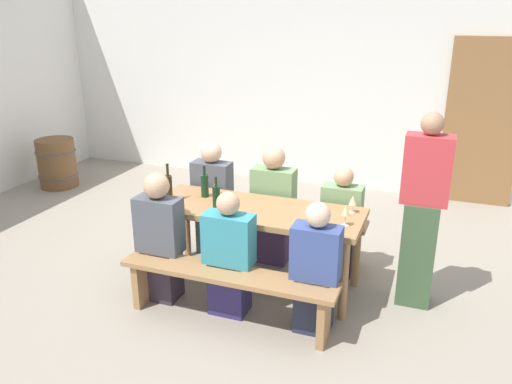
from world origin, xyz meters
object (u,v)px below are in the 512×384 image
wine_glass_1 (353,201)px  seated_guest_near_0 (160,240)px  wine_glass_0 (215,187)px  seated_guest_near_2 (315,272)px  seated_guest_near_1 (229,258)px  seated_guest_far_2 (341,224)px  wine_bottle_1 (169,187)px  seated_guest_far_1 (273,208)px  tasting_table (256,217)px  wine_bottle_2 (205,185)px  wine_barrel (57,163)px  seated_guest_far_0 (213,200)px  wine_glass_2 (346,211)px  wine_bottle_0 (216,197)px  bench_near (227,283)px  bench_far (278,223)px  wooden_door (482,124)px  standing_host (422,216)px

wine_glass_1 → seated_guest_near_0: bearing=-155.2°
wine_glass_0 → seated_guest_near_2: (1.09, -0.57, -0.37)m
wine_glass_0 → seated_guest_near_2: seated_guest_near_2 is taller
seated_guest_near_1 → seated_guest_far_2: size_ratio=1.00×
wine_bottle_1 → seated_guest_far_1: seated_guest_far_1 is taller
tasting_table → wine_bottle_2: (-0.55, 0.11, 0.20)m
tasting_table → wine_barrel: tasting_table is taller
wine_glass_1 → seated_guest_near_0: (-1.49, -0.69, -0.31)m
seated_guest_near_2 → wine_barrel: 4.80m
seated_guest_near_1 → seated_guest_far_0: seated_guest_far_0 is taller
wine_bottle_1 → wine_glass_2: 1.61m
tasting_table → wine_glass_2: size_ratio=10.35×
wine_bottle_0 → wine_bottle_2: bearing=132.5°
bench_near → wine_glass_0: bearing=120.3°
bench_far → wine_bottle_2: 0.93m
wine_bottle_2 → wine_barrel: 3.47m
wine_bottle_0 → wine_glass_1: wine_bottle_0 is taller
wine_glass_1 → seated_guest_near_2: seated_guest_near_2 is taller
wooden_door → seated_guest_far_2: wooden_door is taller
seated_guest_near_0 → standing_host: standing_host is taller
wine_glass_1 → wine_glass_2: bearing=-90.3°
wine_bottle_2 → seated_guest_near_2: seated_guest_near_2 is taller
wooden_door → wine_bottle_2: size_ratio=7.04×
wooden_door → wine_bottle_2: bearing=-130.4°
bench_far → wine_barrel: bearing=165.0°
seated_guest_far_0 → wine_bottle_1: bearing=-13.4°
wine_bottle_1 → wine_barrel: (-2.82, 1.73, -0.54)m
wooden_door → seated_guest_far_1: (-1.91, -2.50, -0.48)m
wooden_door → wine_glass_0: bearing=-128.4°
seated_guest_far_0 → wine_glass_0: bearing=29.0°
wine_bottle_1 → seated_guest_near_0: 0.53m
wine_bottle_1 → bench_near: bearing=-34.1°
seated_guest_far_1 → seated_guest_near_1: bearing=-2.2°
wooden_door → seated_guest_near_1: bearing=-119.1°
wine_glass_2 → seated_guest_far_0: 1.62m
wine_bottle_2 → tasting_table: bearing=-11.5°
wooden_door → wine_glass_2: size_ratio=11.58×
wine_bottle_0 → wine_glass_0: bearing=116.8°
seated_guest_near_2 → seated_guest_far_0: bearing=53.1°
wine_bottle_0 → seated_guest_far_0: bearing=118.3°
seated_guest_far_0 → seated_guest_far_2: (1.33, 0.00, -0.07)m
bench_far → wine_bottle_1: 1.23m
seated_guest_far_1 → standing_host: size_ratio=0.72×
wine_bottle_0 → wooden_door: bearing=54.8°
wooden_door → bench_near: bearing=-117.6°
wine_glass_1 → standing_host: size_ratio=0.09×
wooden_door → seated_guest_far_0: 3.61m
wine_bottle_0 → wine_bottle_1: wine_bottle_1 is taller
wooden_door → wine_bottle_2: (-2.45, -2.89, -0.19)m
wine_glass_0 → wine_glass_1: wine_glass_0 is taller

